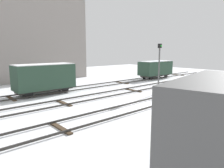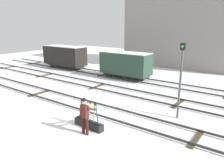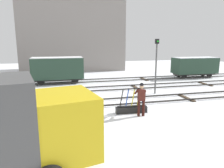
# 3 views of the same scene
# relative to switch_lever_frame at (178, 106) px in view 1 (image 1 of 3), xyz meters

# --- Properties ---
(ground_plane) EXTENTS (60.00, 60.00, 0.00)m
(ground_plane) POSITION_rel_switch_lever_frame_xyz_m (-1.01, 2.02, -0.25)
(ground_plane) COLOR white
(track_main_line) EXTENTS (44.00, 1.94, 0.18)m
(track_main_line) POSITION_rel_switch_lever_frame_xyz_m (-1.01, 2.02, -0.14)
(track_main_line) COLOR #2D2B28
(track_main_line) RESTS_ON ground_plane
(track_siding_near) EXTENTS (44.00, 1.94, 0.18)m
(track_siding_near) POSITION_rel_switch_lever_frame_xyz_m (-1.01, 6.06, -0.15)
(track_siding_near) COLOR #2D2B28
(track_siding_near) RESTS_ON ground_plane
(track_siding_far) EXTENTS (44.00, 1.94, 0.18)m
(track_siding_far) POSITION_rel_switch_lever_frame_xyz_m (-1.01, 9.94, -0.14)
(track_siding_far) COLOR #2D2B28
(track_siding_far) RESTS_ON ground_plane
(switch_lever_frame) EXTENTS (1.82, 0.47, 1.45)m
(switch_lever_frame) POSITION_rel_switch_lever_frame_xyz_m (0.00, 0.00, 0.00)
(switch_lever_frame) COLOR black
(switch_lever_frame) RESTS_ON ground_plane
(rail_worker) EXTENTS (0.56, 0.68, 1.84)m
(rail_worker) POSITION_rel_switch_lever_frame_xyz_m (0.33, -0.60, 0.80)
(rail_worker) COLOR #351511
(rail_worker) RESTS_ON ground_plane
(signal_post) EXTENTS (0.24, 0.32, 4.21)m
(signal_post) POSITION_rel_switch_lever_frame_xyz_m (3.26, 3.84, 2.30)
(signal_post) COLOR #4C4C4C
(signal_post) RESTS_ON ground_plane
(apartment_building) EXTENTS (14.39, 6.03, 11.42)m
(apartment_building) POSITION_rel_switch_lever_frame_xyz_m (-2.10, 20.20, 5.46)
(apartment_building) COLOR gray
(apartment_building) RESTS_ON ground_plane
(freight_car_far_end) EXTENTS (4.98, 1.99, 2.30)m
(freight_car_far_end) POSITION_rel_switch_lever_frame_xyz_m (10.99, 9.94, 1.08)
(freight_car_far_end) COLOR #2D2B28
(freight_car_far_end) RESTS_ON ground_plane
(freight_car_back_track) EXTENTS (4.88, 2.01, 2.56)m
(freight_car_back_track) POSITION_rel_switch_lever_frame_xyz_m (-4.20, 9.94, 1.20)
(freight_car_back_track) COLOR #2D2B28
(freight_car_back_track) RESTS_ON ground_plane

